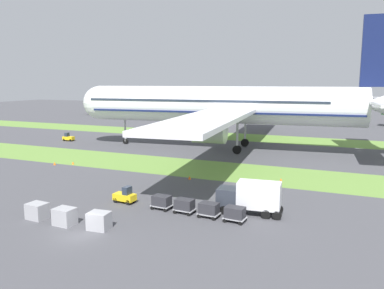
{
  "coord_description": "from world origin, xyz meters",
  "views": [
    {
      "loc": [
        23.19,
        -27.25,
        14.16
      ],
      "look_at": [
        -1.3,
        29.67,
        4.0
      ],
      "focal_mm": 36.54,
      "sensor_mm": 36.0,
      "label": 1
    }
  ],
  "objects_px": {
    "catering_truck": "(250,196)",
    "taxiway_marker_1": "(73,163)",
    "cargo_dolly_second": "(185,205)",
    "cargo_dolly_lead": "(162,201)",
    "taxiway_marker_0": "(55,163)",
    "pushback_tractor": "(68,138)",
    "airliner": "(230,105)",
    "cargo_dolly_fourth": "(235,213)",
    "baggage_tug": "(125,196)",
    "uld_container_2": "(99,221)",
    "taxiway_marker_3": "(281,180)",
    "uld_container_1": "(65,216)",
    "cargo_dolly_third": "(209,209)",
    "ground_crew_marshaller": "(243,192)",
    "taxiway_marker_2": "(190,178)",
    "uld_container_0": "(37,211)"
  },
  "relations": [
    {
      "from": "airliner",
      "to": "uld_container_2",
      "type": "relative_size",
      "value": 41.74
    },
    {
      "from": "cargo_dolly_lead",
      "to": "cargo_dolly_second",
      "type": "xyz_separation_m",
      "value": [
        2.89,
        -0.2,
        0.0
      ]
    },
    {
      "from": "baggage_tug",
      "to": "cargo_dolly_fourth",
      "type": "relative_size",
      "value": 1.17
    },
    {
      "from": "ground_crew_marshaller",
      "to": "taxiway_marker_0",
      "type": "distance_m",
      "value": 35.38
    },
    {
      "from": "baggage_tug",
      "to": "cargo_dolly_second",
      "type": "relative_size",
      "value": 1.17
    },
    {
      "from": "cargo_dolly_fourth",
      "to": "baggage_tug",
      "type": "bearing_deg",
      "value": 90.0
    },
    {
      "from": "cargo_dolly_third",
      "to": "airliner",
      "type": "bearing_deg",
      "value": 19.07
    },
    {
      "from": "catering_truck",
      "to": "taxiway_marker_1",
      "type": "relative_size",
      "value": 14.76
    },
    {
      "from": "cargo_dolly_second",
      "to": "taxiway_marker_1",
      "type": "relative_size",
      "value": 4.75
    },
    {
      "from": "taxiway_marker_2",
      "to": "taxiway_marker_3",
      "type": "distance_m",
      "value": 13.05
    },
    {
      "from": "uld_container_0",
      "to": "taxiway_marker_1",
      "type": "bearing_deg",
      "value": 122.59
    },
    {
      "from": "airliner",
      "to": "cargo_dolly_third",
      "type": "relative_size",
      "value": 36.3
    },
    {
      "from": "cargo_dolly_third",
      "to": "taxiway_marker_3",
      "type": "xyz_separation_m",
      "value": [
        4.18,
        17.76,
        -0.67
      ]
    },
    {
      "from": "cargo_dolly_second",
      "to": "taxiway_marker_2",
      "type": "height_order",
      "value": "cargo_dolly_second"
    },
    {
      "from": "cargo_dolly_fourth",
      "to": "ground_crew_marshaller",
      "type": "distance_m",
      "value": 7.75
    },
    {
      "from": "taxiway_marker_2",
      "to": "cargo_dolly_second",
      "type": "bearing_deg",
      "value": -68.51
    },
    {
      "from": "uld_container_1",
      "to": "taxiway_marker_3",
      "type": "bearing_deg",
      "value": 56.9
    },
    {
      "from": "catering_truck",
      "to": "pushback_tractor",
      "type": "bearing_deg",
      "value": 52.23
    },
    {
      "from": "baggage_tug",
      "to": "taxiway_marker_2",
      "type": "xyz_separation_m",
      "value": [
        2.54,
        13.06,
        -0.57
      ]
    },
    {
      "from": "airliner",
      "to": "taxiway_marker_0",
      "type": "relative_size",
      "value": 153.7
    },
    {
      "from": "airliner",
      "to": "taxiway_marker_3",
      "type": "distance_m",
      "value": 28.2
    },
    {
      "from": "cargo_dolly_lead",
      "to": "taxiway_marker_1",
      "type": "height_order",
      "value": "cargo_dolly_lead"
    },
    {
      "from": "airliner",
      "to": "baggage_tug",
      "type": "relative_size",
      "value": 31.09
    },
    {
      "from": "baggage_tug",
      "to": "uld_container_1",
      "type": "relative_size",
      "value": 1.34
    },
    {
      "from": "cargo_dolly_third",
      "to": "taxiway_marker_2",
      "type": "xyz_separation_m",
      "value": [
        -8.25,
        13.82,
        -0.68
      ]
    },
    {
      "from": "pushback_tractor",
      "to": "taxiway_marker_1",
      "type": "bearing_deg",
      "value": 36.27
    },
    {
      "from": "ground_crew_marshaller",
      "to": "baggage_tug",
      "type": "bearing_deg",
      "value": 101.11
    },
    {
      "from": "cargo_dolly_lead",
      "to": "uld_container_1",
      "type": "bearing_deg",
      "value": 144.72
    },
    {
      "from": "pushback_tractor",
      "to": "uld_container_2",
      "type": "distance_m",
      "value": 59.44
    },
    {
      "from": "pushback_tractor",
      "to": "cargo_dolly_lead",
      "type": "bearing_deg",
      "value": 44.91
    },
    {
      "from": "cargo_dolly_lead",
      "to": "cargo_dolly_fourth",
      "type": "xyz_separation_m",
      "value": [
        8.68,
        -0.61,
        0.0
      ]
    },
    {
      "from": "cargo_dolly_second",
      "to": "taxiway_marker_2",
      "type": "xyz_separation_m",
      "value": [
        -5.36,
        13.62,
        -0.68
      ]
    },
    {
      "from": "airliner",
      "to": "cargo_dolly_third",
      "type": "bearing_deg",
      "value": -170.9
    },
    {
      "from": "baggage_tug",
      "to": "catering_truck",
      "type": "xyz_separation_m",
      "value": [
        14.48,
        1.96,
        1.14
      ]
    },
    {
      "from": "cargo_dolly_lead",
      "to": "taxiway_marker_0",
      "type": "height_order",
      "value": "cargo_dolly_lead"
    },
    {
      "from": "baggage_tug",
      "to": "cargo_dolly_second",
      "type": "height_order",
      "value": "baggage_tug"
    },
    {
      "from": "cargo_dolly_fourth",
      "to": "uld_container_1",
      "type": "relative_size",
      "value": 1.15
    },
    {
      "from": "cargo_dolly_lead",
      "to": "cargo_dolly_second",
      "type": "relative_size",
      "value": 1.0
    },
    {
      "from": "cargo_dolly_lead",
      "to": "cargo_dolly_third",
      "type": "distance_m",
      "value": 5.8
    },
    {
      "from": "cargo_dolly_lead",
      "to": "catering_truck",
      "type": "bearing_deg",
      "value": -72.27
    },
    {
      "from": "catering_truck",
      "to": "taxiway_marker_3",
      "type": "bearing_deg",
      "value": -7.66
    },
    {
      "from": "catering_truck",
      "to": "cargo_dolly_second",
      "type": "bearing_deg",
      "value": 105.17
    },
    {
      "from": "baggage_tug",
      "to": "taxiway_marker_3",
      "type": "distance_m",
      "value": 22.67
    },
    {
      "from": "catering_truck",
      "to": "taxiway_marker_2",
      "type": "bearing_deg",
      "value": 41.31
    },
    {
      "from": "uld_container_0",
      "to": "airliner",
      "type": "bearing_deg",
      "value": 83.42
    },
    {
      "from": "cargo_dolly_third",
      "to": "cargo_dolly_fourth",
      "type": "relative_size",
      "value": 1.0
    },
    {
      "from": "uld_container_2",
      "to": "taxiway_marker_1",
      "type": "bearing_deg",
      "value": 134.47
    },
    {
      "from": "catering_truck",
      "to": "taxiway_marker_1",
      "type": "bearing_deg",
      "value": 64.1
    },
    {
      "from": "uld_container_2",
      "to": "taxiway_marker_3",
      "type": "bearing_deg",
      "value": 63.07
    },
    {
      "from": "cargo_dolly_third",
      "to": "pushback_tractor",
      "type": "relative_size",
      "value": 0.85
    }
  ]
}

